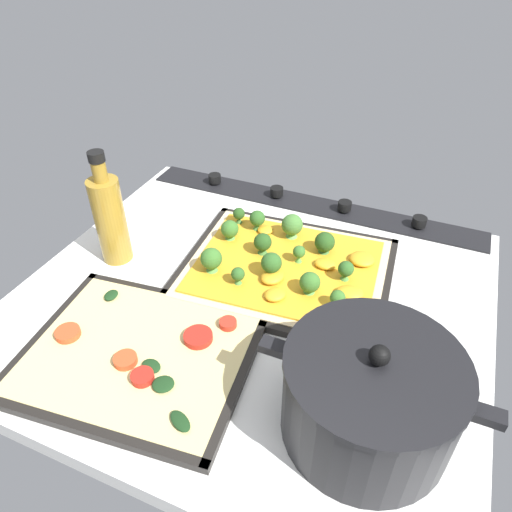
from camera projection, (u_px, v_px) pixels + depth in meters
The scene contains 8 objects.
ground_plane at pixel (252, 302), 79.62cm from camera, with size 75.19×68.89×3.00cm, color silver.
stove_control_panel at pixel (310, 203), 100.89cm from camera, with size 72.19×7.00×2.60cm.
baking_tray_front at pixel (286, 272), 83.06cm from camera, with size 37.70×31.97×1.30cm.
broccoli_pizza at pixel (285, 263), 82.34cm from camera, with size 35.12×29.40×6.07cm.
baking_tray_back at pixel (138, 356), 68.06cm from camera, with size 34.71×29.79×1.30cm.
veggie_pizza_back at pixel (139, 353), 67.63cm from camera, with size 32.08×27.15×1.90cm.
cooking_pot at pixel (370, 396), 55.76cm from camera, with size 27.83×21.04×14.62cm.
oil_bottle at pixel (108, 219), 81.36cm from camera, with size 5.35×5.35×20.88cm.
Camera 1 is at (-23.40, 53.33, 53.34)cm, focal length 33.27 mm.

